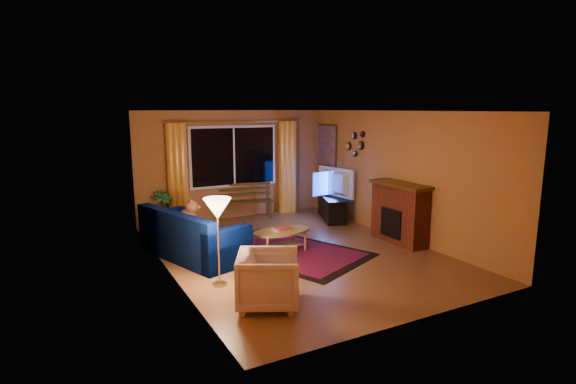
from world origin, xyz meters
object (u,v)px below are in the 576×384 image
sofa (193,233)px  tv_console (332,208)px  coffee_table (282,241)px  armchair (269,277)px  floor_lamp (218,243)px  bench (244,210)px

sofa → tv_console: (3.62, 1.13, -0.16)m
sofa → coffee_table: bearing=-36.2°
armchair → floor_lamp: (-0.33, 0.97, 0.24)m
sofa → floor_lamp: size_ratio=1.64×
tv_console → coffee_table: bearing=-121.5°
bench → armchair: (-1.54, -4.53, 0.20)m
armchair → sofa: bearing=34.8°
bench → floor_lamp: floor_lamp is taller
armchair → coffee_table: size_ratio=0.73×
sofa → armchair: 2.42m
bench → floor_lamp: 4.05m
armchair → floor_lamp: size_ratio=0.63×
sofa → coffee_table: sofa is taller
bench → armchair: 4.79m
sofa → tv_console: size_ratio=1.65×
armchair → tv_console: (3.33, 3.53, -0.13)m
armchair → tv_console: 4.86m
floor_lamp → coffee_table: (1.51, 0.95, -0.44)m
sofa → floor_lamp: (-0.04, -1.43, 0.21)m
bench → sofa: sofa is taller
sofa → coffee_table: 1.57m
armchair → tv_console: bearing=-15.4°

